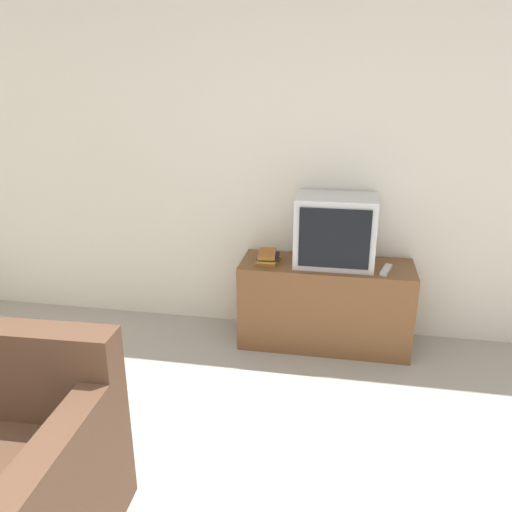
% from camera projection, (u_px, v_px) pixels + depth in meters
% --- Properties ---
extents(wall_back, '(9.00, 0.06, 2.60)m').
position_uv_depth(wall_back, '(290.00, 164.00, 3.67)').
color(wall_back, silver).
rests_on(wall_back, ground_plane).
extents(tv_stand, '(1.24, 0.45, 0.64)m').
position_uv_depth(tv_stand, '(325.00, 304.00, 3.69)').
color(tv_stand, brown).
rests_on(tv_stand, ground_plane).
extents(television, '(0.56, 0.41, 0.49)m').
position_uv_depth(television, '(335.00, 230.00, 3.52)').
color(television, silver).
rests_on(television, tv_stand).
extents(book_stack, '(0.17, 0.23, 0.08)m').
position_uv_depth(book_stack, '(268.00, 257.00, 3.60)').
color(book_stack, '#995623').
rests_on(book_stack, tv_stand).
extents(remote_on_stand, '(0.10, 0.20, 0.02)m').
position_uv_depth(remote_on_stand, '(386.00, 270.00, 3.44)').
color(remote_on_stand, '#B7B7B7').
rests_on(remote_on_stand, tv_stand).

